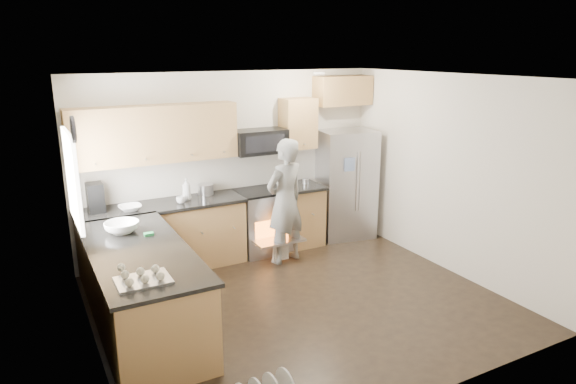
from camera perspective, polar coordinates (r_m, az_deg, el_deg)
ground at (r=6.19m, az=1.26°, el=-12.17°), size 4.50×4.50×0.00m
room_shell at (r=5.61m, az=0.95°, el=3.14°), size 4.54×4.04×2.62m
back_cabinet_run at (r=7.12m, az=-9.79°, el=-0.32°), size 4.45×0.64×2.50m
peninsula at (r=5.65m, az=-15.96°, el=-10.39°), size 0.96×2.36×1.04m
stove_range at (r=7.48m, az=-2.74°, el=-1.63°), size 0.76×0.97×1.79m
refrigerator at (r=8.10m, az=6.44°, el=0.87°), size 0.93×0.78×1.69m
person at (r=7.04m, az=-0.32°, el=-1.05°), size 0.73×0.58×1.74m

